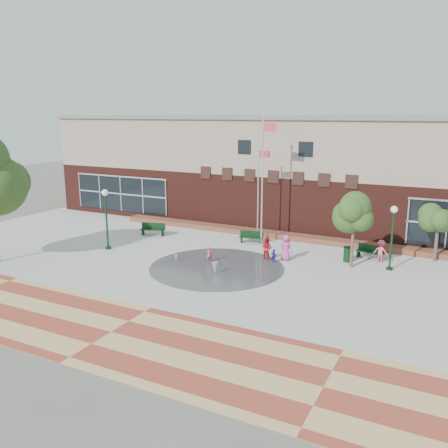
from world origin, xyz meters
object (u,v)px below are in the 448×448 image
at_px(trash_can, 348,254).
at_px(flagpole_right, 259,189).
at_px(flagpole_left, 263,174).
at_px(child_splash, 209,254).
at_px(bench_left, 153,231).

bearing_deg(trash_can, flagpole_right, 164.61).
height_order(flagpole_left, trash_can, flagpole_left).
bearing_deg(flagpole_right, trash_can, -24.67).
bearing_deg(flagpole_left, flagpole_right, 139.05).
height_order(trash_can, child_splash, child_splash).
relative_size(flagpole_left, bench_left, 4.64).
relative_size(flagpole_left, child_splash, 8.76).
distance_m(trash_can, child_splash, 8.99).
xyz_separation_m(flagpole_left, bench_left, (-8.68, -1.41, -4.85)).
relative_size(flagpole_left, trash_can, 9.34).
bearing_deg(child_splash, flagpole_right, -140.95).
bearing_deg(flagpole_right, bench_left, -175.10).
height_order(flagpole_left, bench_left, flagpole_left).
relative_size(bench_left, trash_can, 2.01).
height_order(flagpole_left, child_splash, flagpole_left).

